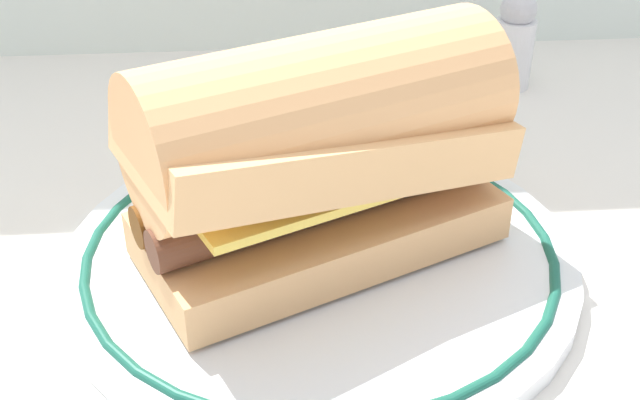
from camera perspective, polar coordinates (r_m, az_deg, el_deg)
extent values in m
plane|color=silver|center=(0.45, 3.79, -6.99)|extent=(1.50, 1.50, 0.00)
cylinder|color=white|center=(0.47, 0.00, -4.00)|extent=(0.29, 0.29, 0.01)
torus|color=#195947|center=(0.47, 0.00, -3.41)|extent=(0.27, 0.27, 0.01)
cube|color=#E5A96F|center=(0.46, 0.00, -1.79)|extent=(0.22, 0.17, 0.03)
cylinder|color=brown|center=(0.44, 0.78, 0.10)|extent=(0.19, 0.11, 0.02)
cylinder|color=brown|center=(0.46, -0.75, 1.51)|extent=(0.19, 0.11, 0.02)
cube|color=#EFC64C|center=(0.44, 0.00, 2.38)|extent=(0.19, 0.15, 0.01)
cube|color=#E9B073|center=(0.43, 0.00, 4.40)|extent=(0.22, 0.17, 0.06)
cylinder|color=#E8A96E|center=(0.42, 0.00, 6.19)|extent=(0.21, 0.16, 0.08)
cylinder|color=white|center=(0.70, 13.37, 9.96)|extent=(0.03, 0.03, 0.06)
sphere|color=silver|center=(0.69, 13.77, 12.88)|extent=(0.03, 0.03, 0.03)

